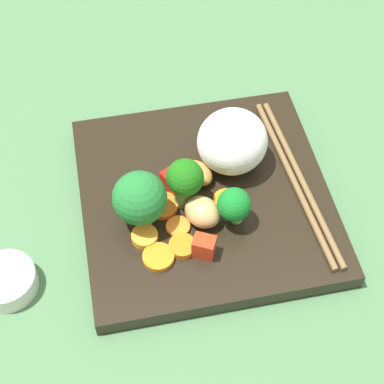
{
  "coord_description": "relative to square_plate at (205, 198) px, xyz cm",
  "views": [
    {
      "loc": [
        -7.18,
        -37.61,
        53.04
      ],
      "look_at": [
        -1.54,
        -1.2,
        3.9
      ],
      "focal_mm": 57.87,
      "sensor_mm": 36.0,
      "label": 1
    }
  ],
  "objects": [
    {
      "name": "ground_plane",
      "position": [
        0.0,
        0.0,
        -1.95
      ],
      "size": [
        110.0,
        110.0,
        2.0
      ],
      "primitive_type": "cube",
      "color": "#457045"
    },
    {
      "name": "square_plate",
      "position": [
        0.0,
        0.0,
        0.0
      ],
      "size": [
        26.48,
        26.48,
        1.9
      ],
      "primitive_type": "cube",
      "rotation": [
        0.0,
        0.0,
        0.04
      ],
      "color": "black",
      "rests_on": "ground_plane"
    },
    {
      "name": "rice_mound",
      "position": [
        3.43,
        3.65,
        4.25
      ],
      "size": [
        10.32,
        10.29,
        6.6
      ],
      "primitive_type": "ellipsoid",
      "rotation": [
        0.0,
        0.0,
        5.38
      ],
      "color": "white",
      "rests_on": "square_plate"
    },
    {
      "name": "broccoli_floret_0",
      "position": [
        -2.2,
        -0.81,
        4.62
      ],
      "size": [
        3.75,
        3.75,
        5.95
      ],
      "color": "#629248",
      "rests_on": "square_plate"
    },
    {
      "name": "broccoli_floret_1",
      "position": [
        -6.77,
        -2.43,
        4.55
      ],
      "size": [
        5.31,
        5.31,
        6.44
      ],
      "color": "#7BB45D",
      "rests_on": "square_plate"
    },
    {
      "name": "broccoli_floret_2",
      "position": [
        2.14,
        -3.97,
        3.72
      ],
      "size": [
        3.36,
        3.36,
        4.68
      ],
      "color": "#80BD51",
      "rests_on": "square_plate"
    },
    {
      "name": "carrot_slice_0",
      "position": [
        -5.7,
        -7.11,
        1.24
      ],
      "size": [
        3.69,
        3.69,
        0.58
      ],
      "primitive_type": "cylinder",
      "rotation": [
        0.0,
        0.0,
        1.33
      ],
      "color": "orange",
      "rests_on": "square_plate"
    },
    {
      "name": "carrot_slice_1",
      "position": [
        -4.55,
        -1.21,
        1.28
      ],
      "size": [
        4.04,
        4.04,
        0.66
      ],
      "primitive_type": "cylinder",
      "rotation": [
        0.0,
        0.0,
        4.37
      ],
      "color": "orange",
      "rests_on": "square_plate"
    },
    {
      "name": "carrot_slice_2",
      "position": [
        -6.74,
        -4.65,
        1.33
      ],
      "size": [
        3.55,
        3.55,
        0.76
      ],
      "primitive_type": "cylinder",
      "rotation": [
        0.0,
        0.0,
        2.09
      ],
      "color": "orange",
      "rests_on": "square_plate"
    },
    {
      "name": "carrot_slice_3",
      "position": [
        1.96,
        -1.46,
        1.19
      ],
      "size": [
        2.94,
        2.94,
        0.48
      ],
      "primitive_type": "cylinder",
      "rotation": [
        0.0,
        0.0,
        4.63
      ],
      "color": "orange",
      "rests_on": "square_plate"
    },
    {
      "name": "carrot_slice_4",
      "position": [
        -3.26,
        -6.29,
        1.3
      ],
      "size": [
        3.21,
        3.21,
        0.7
      ],
      "primitive_type": "cylinder",
      "rotation": [
        0.0,
        0.0,
        1.81
      ],
      "color": "orange",
      "rests_on": "square_plate"
    },
    {
      "name": "carrot_slice_5",
      "position": [
        -3.35,
        -3.9,
        1.17
      ],
      "size": [
        2.91,
        2.91,
        0.43
      ],
      "primitive_type": "cylinder",
      "rotation": [
        0.0,
        0.0,
        2.9
      ],
      "color": "orange",
      "rests_on": "square_plate"
    },
    {
      "name": "pepper_chunk_0",
      "position": [
        -3.06,
        1.06,
        2.04
      ],
      "size": [
        2.83,
        3.03,
        2.19
      ],
      "primitive_type": "cube",
      "rotation": [
        0.0,
        0.0,
        5.25
      ],
      "color": "red",
      "rests_on": "square_plate"
    },
    {
      "name": "pepper_chunk_1",
      "position": [
        -1.29,
        -7.12,
        2.07
      ],
      "size": [
        2.59,
        2.35,
        2.24
      ],
      "primitive_type": "cube",
      "rotation": [
        0.0,
        0.0,
        2.72
      ],
      "color": "red",
      "rests_on": "square_plate"
    },
    {
      "name": "chicken_piece_0",
      "position": [
        -6.68,
        0.69,
        1.68
      ],
      "size": [
        2.42,
        2.86,
        1.45
      ],
      "primitive_type": "ellipsoid",
      "rotation": [
        0.0,
        0.0,
        4.44
      ],
      "color": "tan",
      "rests_on": "square_plate"
    },
    {
      "name": "chicken_piece_1",
      "position": [
        -0.84,
        -3.36,
        2.36
      ],
      "size": [
        4.84,
        4.95,
        2.81
      ],
      "primitive_type": "ellipsoid",
      "rotation": [
        0.0,
        0.0,
        2.24
      ],
      "color": "tan",
      "rests_on": "square_plate"
    },
    {
      "name": "chicken_piece_2",
      "position": [
        -0.51,
        1.82,
        2.02
      ],
      "size": [
        4.2,
        4.38,
        2.14
      ],
      "primitive_type": "ellipsoid",
      "rotation": [
        0.0,
        0.0,
        2.22
      ],
      "color": "#C19144",
      "rests_on": "square_plate"
    },
    {
      "name": "chopstick_pair",
      "position": [
        9.77,
        0.32,
        1.27
      ],
      "size": [
        3.97,
        22.38,
        0.64
      ],
      "rotation": [
        0.0,
        0.0,
        1.68
      ],
      "color": "brown",
      "rests_on": "square_plate"
    },
    {
      "name": "sauce_cup",
      "position": [
        -20.28,
        -6.83,
        0.1
      ],
      "size": [
        5.87,
        5.87,
        2.1
      ],
      "primitive_type": "cylinder",
      "color": "silver",
      "rests_on": "ground_plane"
    }
  ]
}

